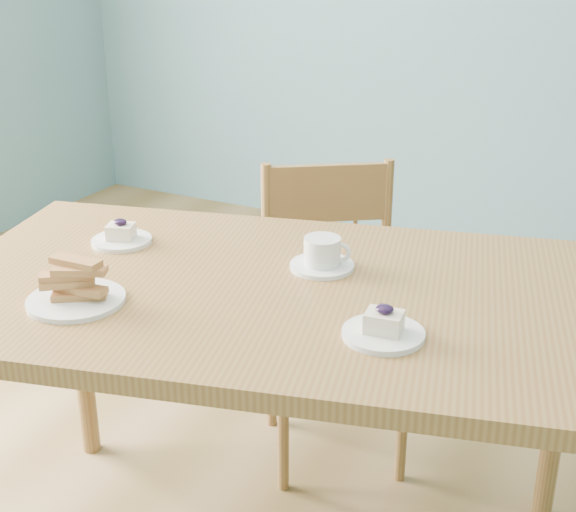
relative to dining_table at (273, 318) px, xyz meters
The scene contains 7 objects.
room 0.67m from the dining_table, 44.56° to the right, with size 5.01×5.01×2.71m.
dining_table is the anchor object (origin of this frame).
dining_chair 0.61m from the dining_table, 99.85° to the left, with size 0.54×0.53×0.87m.
cheesecake_plate_near 0.33m from the dining_table, 20.44° to the right, with size 0.16×0.16×0.07m.
cheesecake_plate_far 0.46m from the dining_table, behind, with size 0.14×0.14×0.06m.
coffee_cup 0.18m from the dining_table, 67.37° to the left, with size 0.14×0.14×0.07m.
biscotti_plate 0.42m from the dining_table, 141.18° to the right, with size 0.20×0.20×0.09m.
Camera 1 is at (0.62, -1.26, 1.50)m, focal length 50.00 mm.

